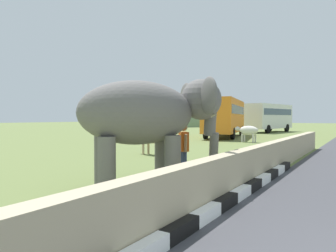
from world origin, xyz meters
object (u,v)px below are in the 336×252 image
Objects in this scene: bus_orange at (225,115)px; bus_white at (269,116)px; person_handler at (184,148)px; cow_mid at (248,131)px; elephant at (150,115)px; cow_near at (152,137)px.

bus_orange and bus_white have the same top height.
bus_white is (31.60, 5.64, 1.15)m from person_handler.
cow_mid is (-4.97, -3.84, -1.21)m from bus_orange.
bus_orange is at bearing 16.85° from elephant.
elephant is 2.03× the size of cow_mid.
bus_white reaches higher than cow_mid.
bus_white is (12.26, -0.90, -0.00)m from bus_orange.
person_handler reaches higher than cow_near.
bus_white reaches higher than cow_near.
cow_mid is at bearing -8.39° from cow_near.
elephant is 2.03× the size of cow_near.
bus_orange is 6.39m from cow_mid.
cow_mid is (10.17, -1.50, 0.00)m from cow_near.
bus_white is at bearing -4.19° from bus_orange.
bus_orange is 12.29m from bus_white.
bus_orange is 15.37m from cow_near.
cow_mid is at bearing 8.77° from elephant.
bus_white is at bearing 9.69° from cow_mid.
elephant is at bearing -171.23° from cow_mid.
elephant is 1.68m from person_handler.
person_handler is at bearing -11.89° from elephant.
cow_near is (-15.14, -2.34, -1.21)m from bus_orange.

